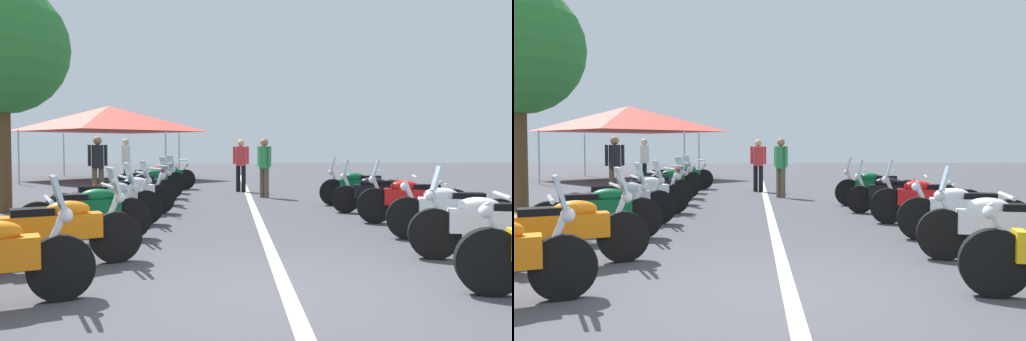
# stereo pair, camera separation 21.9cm
# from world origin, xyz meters

# --- Properties ---
(ground_plane) EXTENTS (80.00, 80.00, 0.00)m
(ground_plane) POSITION_xyz_m (0.00, 0.00, 0.00)
(ground_plane) COLOR #424247
(lane_centre_stripe) EXTENTS (28.85, 0.16, 0.01)m
(lane_centre_stripe) POSITION_xyz_m (6.96, 0.00, 0.00)
(lane_centre_stripe) COLOR beige
(lane_centre_stripe) RESTS_ON ground_plane
(motorcycle_left_row_1) EXTENTS (1.06, 2.03, 1.21)m
(motorcycle_left_row_1) POSITION_xyz_m (1.33, 2.68, 0.47)
(motorcycle_left_row_1) COLOR black
(motorcycle_left_row_1) RESTS_ON ground_plane
(motorcycle_left_row_2) EXTENTS (0.97, 1.92, 1.22)m
(motorcycle_left_row_2) POSITION_xyz_m (3.08, 2.75, 0.47)
(motorcycle_left_row_2) COLOR black
(motorcycle_left_row_2) RESTS_ON ground_plane
(motorcycle_left_row_3) EXTENTS (0.97, 2.03, 1.21)m
(motorcycle_left_row_3) POSITION_xyz_m (4.62, 2.80, 0.47)
(motorcycle_left_row_3) COLOR black
(motorcycle_left_row_3) RESTS_ON ground_plane
(motorcycle_left_row_4) EXTENTS (1.19, 1.89, 1.00)m
(motorcycle_left_row_4) POSITION_xyz_m (6.09, 2.69, 0.46)
(motorcycle_left_row_4) COLOR black
(motorcycle_left_row_4) RESTS_ON ground_plane
(motorcycle_left_row_5) EXTENTS (1.30, 1.85, 1.21)m
(motorcycle_left_row_5) POSITION_xyz_m (7.76, 2.76, 0.47)
(motorcycle_left_row_5) COLOR black
(motorcycle_left_row_5) RESTS_ON ground_plane
(motorcycle_left_row_6) EXTENTS (1.16, 1.83, 1.22)m
(motorcycle_left_row_6) POSITION_xyz_m (9.43, 2.76, 0.47)
(motorcycle_left_row_6) COLOR black
(motorcycle_left_row_6) RESTS_ON ground_plane
(motorcycle_left_row_7) EXTENTS (1.07, 2.04, 1.01)m
(motorcycle_left_row_7) POSITION_xyz_m (11.09, 2.92, 0.47)
(motorcycle_left_row_7) COLOR black
(motorcycle_left_row_7) RESTS_ON ground_plane
(motorcycle_left_row_8) EXTENTS (1.20, 1.89, 1.02)m
(motorcycle_left_row_8) POSITION_xyz_m (12.62, 2.66, 0.47)
(motorcycle_left_row_8) COLOR black
(motorcycle_left_row_8) RESTS_ON ground_plane
(motorcycle_right_row_1) EXTENTS (0.86, 2.08, 1.22)m
(motorcycle_right_row_1) POSITION_xyz_m (1.43, -2.76, 0.48)
(motorcycle_right_row_1) COLOR black
(motorcycle_right_row_1) RESTS_ON ground_plane
(motorcycle_right_row_2) EXTENTS (0.83, 1.99, 1.02)m
(motorcycle_right_row_2) POSITION_xyz_m (2.91, -2.88, 0.47)
(motorcycle_right_row_2) COLOR black
(motorcycle_right_row_2) RESTS_ON ground_plane
(motorcycle_right_row_3) EXTENTS (0.82, 2.10, 1.23)m
(motorcycle_right_row_3) POSITION_xyz_m (4.65, -2.87, 0.48)
(motorcycle_right_row_3) COLOR black
(motorcycle_right_row_3) RESTS_ON ground_plane
(motorcycle_right_row_4) EXTENTS (0.85, 2.08, 1.19)m
(motorcycle_right_row_4) POSITION_xyz_m (6.24, -2.68, 0.46)
(motorcycle_right_row_4) COLOR black
(motorcycle_right_row_4) RESTS_ON ground_plane
(motorcycle_right_row_5) EXTENTS (0.80, 2.05, 1.22)m
(motorcycle_right_row_5) POSITION_xyz_m (7.71, -2.65, 0.47)
(motorcycle_right_row_5) COLOR black
(motorcycle_right_row_5) RESTS_ON ground_plane
(traffic_cone_0) EXTENTS (0.36, 0.36, 0.61)m
(traffic_cone_0) POSITION_xyz_m (9.67, -4.19, 0.29)
(traffic_cone_0) COLOR orange
(traffic_cone_0) RESTS_ON ground_plane
(traffic_cone_1) EXTENTS (0.36, 0.36, 0.61)m
(traffic_cone_1) POSITION_xyz_m (6.05, -4.29, 0.29)
(traffic_cone_1) COLOR orange
(traffic_cone_1) RESTS_ON ground_plane
(traffic_cone_2) EXTENTS (0.36, 0.36, 0.61)m
(traffic_cone_2) POSITION_xyz_m (8.22, 3.93, 0.29)
(traffic_cone_2) COLOR orange
(traffic_cone_2) RESTS_ON ground_plane
(bystander_0) EXTENTS (0.43, 0.37, 1.69)m
(bystander_0) POSITION_xyz_m (9.96, -0.43, 0.99)
(bystander_0) COLOR brown
(bystander_0) RESTS_ON ground_plane
(bystander_1) EXTENTS (0.32, 0.49, 1.74)m
(bystander_1) POSITION_xyz_m (9.72, 4.20, 1.02)
(bystander_1) COLOR brown
(bystander_1) RESTS_ON ground_plane
(bystander_2) EXTENTS (0.51, 0.32, 1.73)m
(bystander_2) POSITION_xyz_m (14.02, 4.25, 1.02)
(bystander_2) COLOR black
(bystander_2) RESTS_ON ground_plane
(bystander_3) EXTENTS (0.32, 0.51, 1.68)m
(bystander_3) POSITION_xyz_m (11.91, 0.20, 0.99)
(bystander_3) COLOR black
(bystander_3) RESTS_ON ground_plane
(roadside_tree_0) EXTENTS (2.93, 2.93, 5.11)m
(roadside_tree_0) POSITION_xyz_m (6.93, 5.59, 3.62)
(roadside_tree_0) COLOR brown
(roadside_tree_0) RESTS_ON ground_plane
(event_tent) EXTENTS (6.18, 6.18, 3.20)m
(event_tent) POSITION_xyz_m (18.28, 5.79, 2.65)
(event_tent) COLOR #E54C3F
(event_tent) RESTS_ON ground_plane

